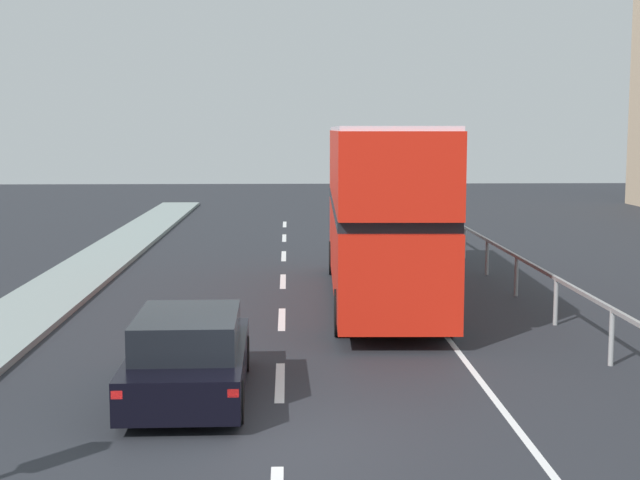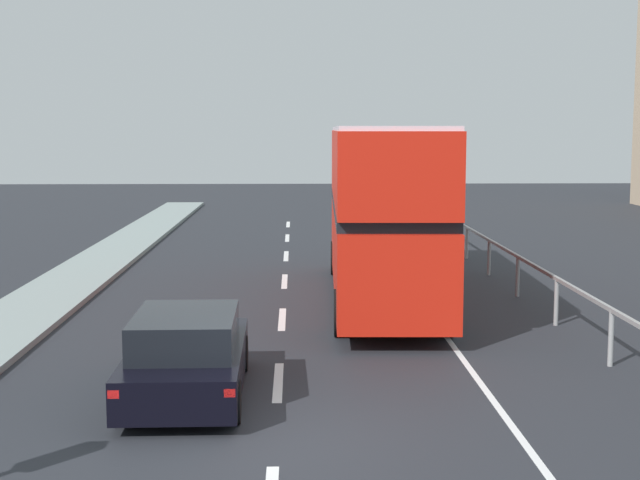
% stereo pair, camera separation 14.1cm
% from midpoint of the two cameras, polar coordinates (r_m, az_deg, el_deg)
% --- Properties ---
extents(ground_plane, '(73.72, 120.00, 0.10)m').
position_cam_midpoint_polar(ground_plane, '(13.16, -2.54, -12.48)').
color(ground_plane, '#25272D').
extents(lane_paint_markings, '(3.61, 46.00, 0.01)m').
position_cam_midpoint_polar(lane_paint_markings, '(21.58, 3.45, -4.62)').
color(lane_paint_markings, silver).
rests_on(lane_paint_markings, ground).
extents(bridge_side_railing, '(0.10, 42.00, 1.09)m').
position_cam_midpoint_polar(bridge_side_railing, '(22.46, 13.54, -2.06)').
color(bridge_side_railing, gray).
rests_on(bridge_side_railing, ground).
extents(double_decker_bus_red, '(2.79, 11.26, 4.39)m').
position_cam_midpoint_polar(double_decker_bus_red, '(22.90, 4.08, 1.98)').
color(double_decker_bus_red, red).
rests_on(double_decker_bus_red, ground).
extents(hatchback_car_near, '(1.91, 4.36, 1.40)m').
position_cam_midpoint_polar(hatchback_car_near, '(15.03, -8.07, -7.20)').
color(hatchback_car_near, black).
rests_on(hatchback_car_near, ground).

